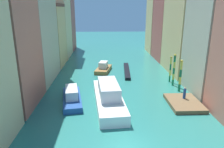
# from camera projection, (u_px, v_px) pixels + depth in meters

# --- Properties ---
(ground_plane) EXTENTS (154.00, 154.00, 0.00)m
(ground_plane) POSITION_uv_depth(u_px,v_px,m) (114.00, 72.00, 42.72)
(ground_plane) COLOR #28756B
(building_left_2) EXTENTS (7.13, 11.66, 19.78)m
(building_left_2) POSITION_uv_depth(u_px,v_px,m) (28.00, 22.00, 35.00)
(building_left_2) COLOR #BCB299
(building_left_2) RESTS_ON ground
(building_left_3) EXTENTS (7.13, 8.78, 13.05)m
(building_left_3) POSITION_uv_depth(u_px,v_px,m) (46.00, 35.00, 46.01)
(building_left_3) COLOR #DBB77A
(building_left_3) RESTS_ON ground
(building_left_4) EXTENTS (7.13, 9.85, 19.57)m
(building_left_4) POSITION_uv_depth(u_px,v_px,m) (54.00, 18.00, 53.97)
(building_left_4) COLOR beige
(building_left_4) RESTS_ON ground
(building_left_5) EXTENTS (7.13, 8.32, 15.37)m
(building_left_5) POSITION_uv_depth(u_px,v_px,m) (62.00, 24.00, 63.52)
(building_left_5) COLOR #B25147
(building_left_5) RESTS_ON ground
(building_right_1) EXTENTS (7.13, 8.71, 15.01)m
(building_right_1) POSITION_uv_depth(u_px,v_px,m) (218.00, 42.00, 30.45)
(building_right_1) COLOR #BCB299
(building_right_1) RESTS_ON ground
(building_right_2) EXTENTS (7.13, 11.96, 21.65)m
(building_right_2) POSITION_uv_depth(u_px,v_px,m) (191.00, 15.00, 39.71)
(building_right_2) COLOR #DBB77A
(building_right_2) RESTS_ON ground
(building_right_3) EXTENTS (7.13, 10.02, 15.66)m
(building_right_3) POSITION_uv_depth(u_px,v_px,m) (171.00, 27.00, 51.08)
(building_right_3) COLOR #B25147
(building_right_3) RESTS_ON ground
(building_right_4) EXTENTS (7.13, 8.35, 19.28)m
(building_right_4) POSITION_uv_depth(u_px,v_px,m) (161.00, 17.00, 59.69)
(building_right_4) COLOR #DBB77A
(building_right_4) RESTS_ON ground
(waterfront_dock) EXTENTS (3.99, 5.56, 0.50)m
(waterfront_dock) POSITION_uv_depth(u_px,v_px,m) (184.00, 103.00, 28.01)
(waterfront_dock) COLOR brown
(waterfront_dock) RESTS_ON ground
(person_on_dock) EXTENTS (0.36, 0.36, 1.60)m
(person_on_dock) POSITION_uv_depth(u_px,v_px,m) (185.00, 93.00, 28.60)
(person_on_dock) COLOR #234C93
(person_on_dock) RESTS_ON waterfront_dock
(mooring_pole_0) EXTENTS (0.39, 0.39, 4.89)m
(mooring_pole_0) POSITION_uv_depth(u_px,v_px,m) (180.00, 75.00, 31.96)
(mooring_pole_0) COLOR #197247
(mooring_pole_0) RESTS_ON ground
(mooring_pole_1) EXTENTS (0.37, 0.37, 5.22)m
(mooring_pole_1) POSITION_uv_depth(u_px,v_px,m) (174.00, 70.00, 34.44)
(mooring_pole_1) COLOR #197247
(mooring_pole_1) RESTS_ON ground
(mooring_pole_2) EXTENTS (0.30, 0.30, 4.44)m
(mooring_pole_2) POSITION_uv_depth(u_px,v_px,m) (170.00, 69.00, 36.27)
(mooring_pole_2) COLOR #197247
(mooring_pole_2) RESTS_ON ground
(vaporetto_white) EXTENTS (4.34, 12.39, 2.97)m
(vaporetto_white) POSITION_uv_depth(u_px,v_px,m) (109.00, 96.00, 27.91)
(vaporetto_white) COLOR white
(vaporetto_white) RESTS_ON ground
(gondola_black) EXTENTS (1.74, 10.83, 0.50)m
(gondola_black) POSITION_uv_depth(u_px,v_px,m) (127.00, 71.00, 42.58)
(gondola_black) COLOR black
(gondola_black) RESTS_ON ground
(motorboat_0) EXTENTS (3.56, 6.13, 1.95)m
(motorboat_0) POSITION_uv_depth(u_px,v_px,m) (103.00, 68.00, 42.85)
(motorboat_0) COLOR olive
(motorboat_0) RESTS_ON ground
(motorboat_1) EXTENTS (3.52, 7.84, 1.96)m
(motorboat_1) POSITION_uv_depth(u_px,v_px,m) (72.00, 97.00, 28.83)
(motorboat_1) COLOR #234C93
(motorboat_1) RESTS_ON ground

